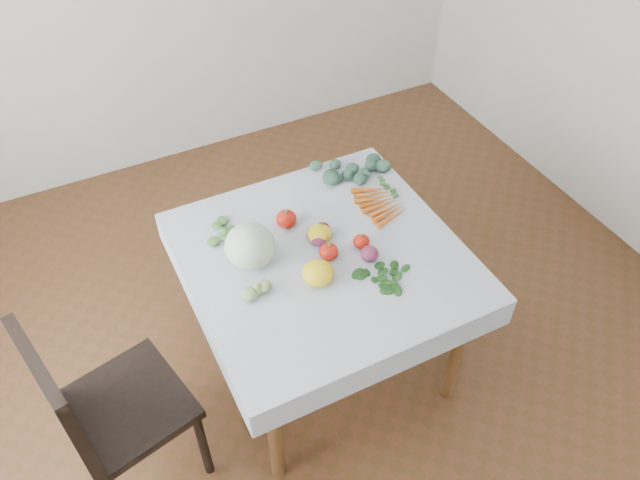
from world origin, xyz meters
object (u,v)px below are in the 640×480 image
at_px(heirloom_back, 319,234).
at_px(cabbage, 250,246).
at_px(carrot_bunch, 382,203).
at_px(table, 324,271).
at_px(chair, 98,409).

bearing_deg(heirloom_back, cabbage, 178.23).
bearing_deg(cabbage, carrot_bunch, 5.43).
height_order(cabbage, carrot_bunch, cabbage).
xyz_separation_m(cabbage, heirloom_back, (0.31, -0.01, -0.06)).
distance_m(heirloom_back, carrot_bunch, 0.36).
bearing_deg(carrot_bunch, table, -156.92).
relative_size(heirloom_back, carrot_bunch, 0.36).
bearing_deg(heirloom_back, table, -105.22).
bearing_deg(table, heirloom_back, 74.78).
bearing_deg(cabbage, heirloom_back, -1.77).
height_order(table, carrot_bunch, carrot_bunch).
distance_m(chair, heirloom_back, 1.10).
xyz_separation_m(chair, heirloom_back, (1.05, 0.26, 0.23)).
distance_m(table, heirloom_back, 0.17).
height_order(table, cabbage, cabbage).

